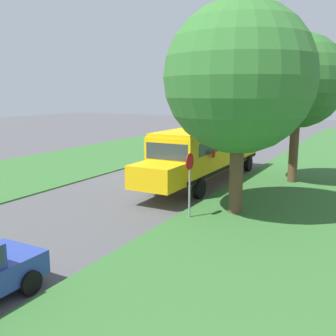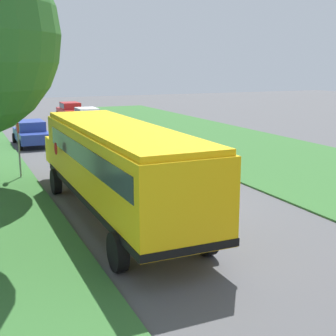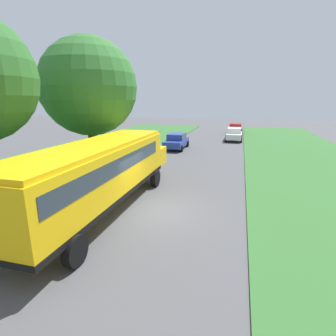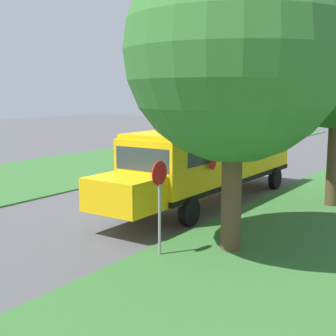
{
  "view_description": "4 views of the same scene",
  "coord_description": "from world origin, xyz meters",
  "px_view_note": "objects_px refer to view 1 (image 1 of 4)",
  "views": [
    {
      "loc": [
        -11.3,
        20.5,
        5.11
      ],
      "look_at": [
        -1.16,
        2.05,
        1.07
      ],
      "focal_mm": 42.0,
      "sensor_mm": 36.0,
      "label": 1
    },
    {
      "loc": [
        -6.94,
        -14.98,
        5.05
      ],
      "look_at": [
        0.01,
        0.51,
        1.28
      ],
      "focal_mm": 50.0,
      "sensor_mm": 36.0,
      "label": 2
    },
    {
      "loc": [
        3.46,
        -10.59,
        4.94
      ],
      "look_at": [
        -0.37,
        3.4,
        1.15
      ],
      "focal_mm": 28.0,
      "sensor_mm": 36.0,
      "label": 3
    },
    {
      "loc": [
        -11.96,
        16.79,
        4.57
      ],
      "look_at": [
        -0.68,
        0.35,
        1.39
      ],
      "focal_mm": 50.0,
      "sensor_mm": 36.0,
      "label": 4
    }
  ],
  "objects_px": {
    "pickup_truck": "(206,138)",
    "oak_tree_beside_bus": "(297,82)",
    "school_bus": "(208,148)",
    "stop_sign": "(190,178)",
    "oak_tree_roadside_mid": "(245,78)"
  },
  "relations": [
    {
      "from": "oak_tree_beside_bus",
      "to": "stop_sign",
      "type": "xyz_separation_m",
      "value": [
        2.3,
        8.75,
        -3.94
      ]
    },
    {
      "from": "oak_tree_roadside_mid",
      "to": "stop_sign",
      "type": "bearing_deg",
      "value": 47.63
    },
    {
      "from": "pickup_truck",
      "to": "stop_sign",
      "type": "xyz_separation_m",
      "value": [
        -7.3,
        18.58,
        0.66
      ]
    },
    {
      "from": "pickup_truck",
      "to": "oak_tree_beside_bus",
      "type": "relative_size",
      "value": 0.65
    },
    {
      "from": "school_bus",
      "to": "pickup_truck",
      "type": "relative_size",
      "value": 2.3
    },
    {
      "from": "school_bus",
      "to": "stop_sign",
      "type": "relative_size",
      "value": 4.53
    },
    {
      "from": "school_bus",
      "to": "oak_tree_roadside_mid",
      "type": "height_order",
      "value": "oak_tree_roadside_mid"
    },
    {
      "from": "oak_tree_roadside_mid",
      "to": "stop_sign",
      "type": "distance_m",
      "value": 4.61
    },
    {
      "from": "pickup_truck",
      "to": "stop_sign",
      "type": "height_order",
      "value": "stop_sign"
    },
    {
      "from": "pickup_truck",
      "to": "oak_tree_roadside_mid",
      "type": "bearing_deg",
      "value": 117.87
    },
    {
      "from": "pickup_truck",
      "to": "oak_tree_beside_bus",
      "type": "height_order",
      "value": "oak_tree_beside_bus"
    },
    {
      "from": "pickup_truck",
      "to": "stop_sign",
      "type": "relative_size",
      "value": 1.97
    },
    {
      "from": "pickup_truck",
      "to": "oak_tree_roadside_mid",
      "type": "xyz_separation_m",
      "value": [
        -8.9,
        16.83,
        4.62
      ]
    },
    {
      "from": "school_bus",
      "to": "oak_tree_roadside_mid",
      "type": "bearing_deg",
      "value": 125.78
    },
    {
      "from": "school_bus",
      "to": "stop_sign",
      "type": "height_order",
      "value": "school_bus"
    }
  ]
}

